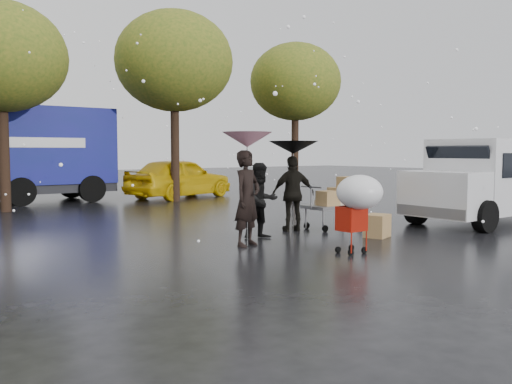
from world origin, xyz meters
TOP-DOWN VIEW (x-y plane):
  - ground at (0.00, 0.00)m, footprint 90.00×90.00m
  - person_pink at (-1.08, 0.46)m, footprint 0.81×0.66m
  - person_middle at (-0.30, 1.02)m, footprint 0.84×0.68m
  - person_black at (0.97, 1.43)m, footprint 1.13×0.77m
  - umbrella_pink at (-1.08, 0.46)m, footprint 0.99×0.99m
  - umbrella_black at (0.97, 1.43)m, footprint 1.17×1.17m
  - vendor_cart at (2.16, 1.19)m, footprint 1.52×0.80m
  - shopping_cart at (-0.00, -1.49)m, footprint 0.84×0.84m
  - white_van at (6.23, -0.47)m, footprint 4.91×2.18m
  - blue_truck at (-3.01, 12.70)m, footprint 8.30×2.60m
  - box_ground_near at (1.87, -0.36)m, footprint 0.67×0.60m
  - box_ground_far at (2.90, 0.48)m, footprint 0.43×0.35m
  - yellow_taxi at (3.34, 11.19)m, footprint 5.15×3.24m
  - tree_row at (-0.47, 10.00)m, footprint 21.60×4.40m

SIDE VIEW (x-z plane):
  - ground at x=0.00m, z-range 0.00..0.00m
  - box_ground_far at x=2.90m, z-range 0.00..0.31m
  - box_ground_near at x=1.87m, z-range 0.00..0.50m
  - vendor_cart at x=2.16m, z-range 0.09..1.36m
  - yellow_taxi at x=3.34m, z-range 0.00..1.63m
  - person_middle at x=-0.30m, z-range 0.00..1.65m
  - person_black at x=0.97m, z-range 0.00..1.78m
  - person_pink at x=-1.08m, z-range 0.00..1.91m
  - shopping_cart at x=0.00m, z-range 0.33..1.80m
  - white_van at x=6.23m, z-range 0.06..2.26m
  - blue_truck at x=-3.01m, z-range 0.01..3.51m
  - umbrella_black at x=0.97m, z-range 0.91..3.04m
  - umbrella_pink at x=-1.08m, z-range 0.98..3.25m
  - tree_row at x=-0.47m, z-range 1.46..8.58m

